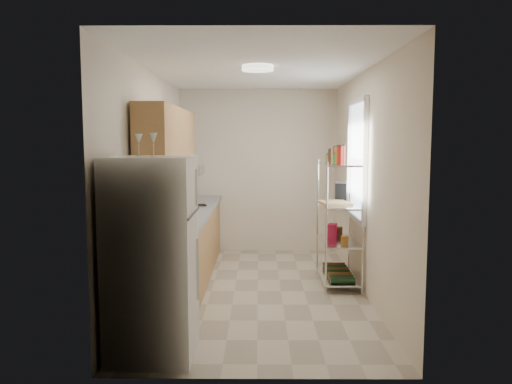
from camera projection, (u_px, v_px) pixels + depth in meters
room at (258, 183)px, 5.82m from camera, size 2.52×4.42×2.62m
counter_run at (186, 246)px, 6.35m from camera, size 0.63×3.51×0.90m
upper_cabinets at (168, 139)px, 5.87m from camera, size 0.33×2.20×0.72m
range_hood at (184, 170)px, 6.71m from camera, size 0.50×0.60×0.12m
window at (357, 160)px, 6.14m from camera, size 0.06×1.00×1.46m
bakers_rack at (339, 196)px, 6.13m from camera, size 0.45×0.90×1.73m
ceiling_dome at (258, 68)px, 5.39m from camera, size 0.34×0.34×0.05m
refrigerator at (152, 257)px, 4.13m from camera, size 0.69×0.69×1.66m
wine_glass_a at (139, 145)px, 4.11m from camera, size 0.07×0.07×0.18m
wine_glass_b at (154, 145)px, 4.07m from camera, size 0.07×0.07×0.19m
rice_cooker at (180, 204)px, 6.13m from camera, size 0.27×0.27×0.22m
frying_pan_large at (187, 205)px, 6.78m from camera, size 0.31×0.31×0.04m
frying_pan_small at (186, 206)px, 6.69m from camera, size 0.26×0.26×0.04m
cutting_board at (335, 203)px, 6.15m from camera, size 0.40×0.48×0.03m
espresso_machine at (341, 191)px, 6.46m from camera, size 0.18×0.24×0.25m
storage_bag at (332, 231)px, 6.36m from camera, size 0.14×0.17×0.17m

